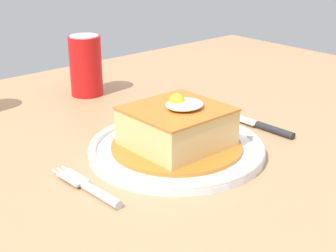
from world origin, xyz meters
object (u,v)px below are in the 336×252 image
Objects in this scene: fork at (91,189)px; knife at (263,126)px; soda_can at (86,66)px; main_plate at (177,148)px.

knife is (0.35, -0.01, 0.00)m from fork.
soda_can is (0.23, 0.36, 0.06)m from fork.
fork is (-0.17, -0.02, -0.00)m from main_plate.
main_plate reaches higher than fork.
fork is 0.43m from soda_can.
soda_can reaches higher than fork.
main_plate is 0.35m from soda_can.
main_plate reaches higher than knife.
knife is at bearing -7.99° from main_plate.
main_plate is at bearing -99.80° from soda_can.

